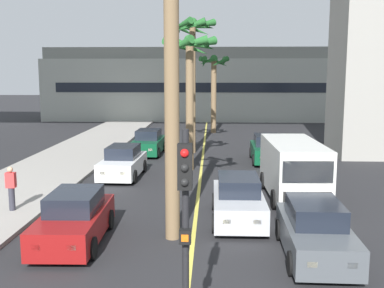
# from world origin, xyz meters

# --- Properties ---
(lane_stripe_center) EXTENTS (0.14, 56.00, 0.01)m
(lane_stripe_center) POSITION_xyz_m (0.00, 24.00, 0.00)
(lane_stripe_center) COLOR #DBCC4C
(lane_stripe_center) RESTS_ON ground
(pier_building_backdrop) EXTENTS (35.44, 8.04, 7.83)m
(pier_building_backdrop) POSITION_xyz_m (0.00, 53.32, 3.86)
(pier_building_backdrop) COLOR #ADB2A8
(pier_building_backdrop) RESTS_ON ground
(car_queue_front) EXTENTS (1.94, 4.15, 1.56)m
(car_queue_front) POSITION_xyz_m (-3.85, 23.35, 0.72)
(car_queue_front) COLOR white
(car_queue_front) RESTS_ON ground
(car_queue_second) EXTENTS (1.91, 4.14, 1.56)m
(car_queue_second) POSITION_xyz_m (3.47, 13.58, 0.72)
(car_queue_second) COLOR #4C5156
(car_queue_second) RESTS_ON ground
(car_queue_third) EXTENTS (1.90, 4.13, 1.56)m
(car_queue_third) POSITION_xyz_m (3.77, 27.71, 0.72)
(car_queue_third) COLOR #0C4728
(car_queue_third) RESTS_ON ground
(car_queue_fourth) EXTENTS (1.92, 4.15, 1.56)m
(car_queue_fourth) POSITION_xyz_m (-3.59, 14.37, 0.72)
(car_queue_fourth) COLOR maroon
(car_queue_fourth) RESTS_ON ground
(car_queue_fifth) EXTENTS (1.84, 4.10, 1.56)m
(car_queue_fifth) POSITION_xyz_m (1.50, 16.71, 0.72)
(car_queue_fifth) COLOR #B7BABF
(car_queue_fifth) RESTS_ON ground
(car_queue_sixth) EXTENTS (1.92, 4.15, 1.56)m
(car_queue_sixth) POSITION_xyz_m (-3.49, 29.94, 0.72)
(car_queue_sixth) COLOR #0C4728
(car_queue_sixth) RESTS_ON ground
(delivery_van) EXTENTS (2.26, 5.30, 2.36)m
(delivery_van) POSITION_xyz_m (3.89, 19.70, 1.29)
(delivery_van) COLOR silver
(delivery_van) RESTS_ON ground
(traffic_light_median_near) EXTENTS (0.24, 0.37, 4.20)m
(traffic_light_median_near) POSITION_xyz_m (0.13, 8.51, 2.71)
(traffic_light_median_near) COLOR black
(traffic_light_median_near) RESTS_ON ground
(palm_tree_near_median) EXTENTS (2.89, 3.04, 9.38)m
(palm_tree_near_median) POSITION_xyz_m (-0.64, 14.87, 6.98)
(palm_tree_near_median) COLOR brown
(palm_tree_near_median) RESTS_ON ground
(palm_tree_mid_median) EXTENTS (2.93, 2.92, 7.08)m
(palm_tree_mid_median) POSITION_xyz_m (-0.60, 25.19, 5.65)
(palm_tree_mid_median) COLOR brown
(palm_tree_mid_median) RESTS_ON ground
(palm_tree_far_median) EXTENTS (2.70, 2.79, 6.67)m
(palm_tree_far_median) POSITION_xyz_m (0.68, 40.88, 4.99)
(palm_tree_far_median) COLOR brown
(palm_tree_far_median) RESTS_ON ground
(palm_tree_farthest_median) EXTENTS (3.07, 3.07, 8.55)m
(palm_tree_farthest_median) POSITION_xyz_m (-0.69, 30.60, 6.89)
(palm_tree_farthest_median) COLOR brown
(palm_tree_farthest_median) RESTS_ON ground
(pedestrian_near_crosswalk) EXTENTS (0.34, 0.22, 1.62)m
(pedestrian_near_crosswalk) POSITION_xyz_m (-6.72, 17.08, 1.00)
(pedestrian_near_crosswalk) COLOR #2D2D38
(pedestrian_near_crosswalk) RESTS_ON sidewalk_left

